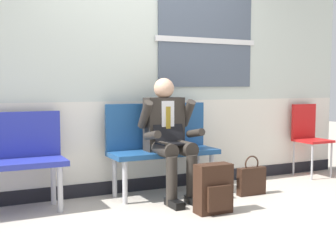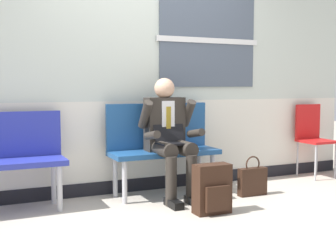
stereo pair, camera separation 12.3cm
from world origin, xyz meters
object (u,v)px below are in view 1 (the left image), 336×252
object	(u,v)px
bench_with_person	(161,143)
folding_chair	(308,133)
person_seated	(169,135)
bench_empty	(0,155)
handbag	(251,180)
backpack	(214,189)

from	to	relation	value
bench_with_person	folding_chair	world-z (taller)	bench_with_person
bench_with_person	person_seated	distance (m)	0.23
bench_empty	person_seated	bearing A→B (deg)	-7.10
person_seated	folding_chair	size ratio (longest dim) A/B	1.35
person_seated	handbag	distance (m)	1.01
folding_chair	backpack	bearing A→B (deg)	-155.49
bench_empty	person_seated	xyz separation A→B (m)	(1.60, -0.20, 0.12)
bench_empty	bench_with_person	bearing A→B (deg)	0.19
handbag	folding_chair	world-z (taller)	folding_chair
bench_with_person	handbag	xyz separation A→B (m)	(0.83, -0.47, -0.39)
bench_empty	person_seated	size ratio (longest dim) A/B	0.91
person_seated	backpack	size ratio (longest dim) A/B	2.74
handbag	folding_chair	xyz separation A→B (m)	(1.27, 0.51, 0.39)
bench_empty	person_seated	distance (m)	1.61
handbag	person_seated	bearing A→B (deg)	162.15
bench_with_person	bench_empty	bearing A→B (deg)	-179.81
bench_with_person	handbag	distance (m)	1.04
folding_chair	person_seated	bearing A→B (deg)	-173.35
folding_chair	bench_with_person	bearing A→B (deg)	-178.88
handbag	folding_chair	bearing A→B (deg)	22.04
person_seated	folding_chair	world-z (taller)	person_seated
bench_with_person	backpack	xyz separation A→B (m)	(0.12, -0.86, -0.33)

